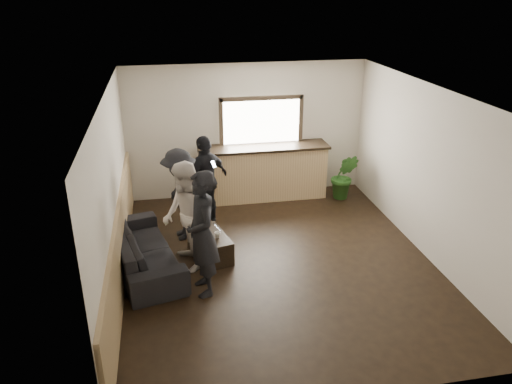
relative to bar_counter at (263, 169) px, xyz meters
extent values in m
cube|color=black|center=(-0.30, -2.70, -0.64)|extent=(5.00, 6.00, 0.01)
cube|color=silver|center=(-0.30, -2.70, 2.16)|extent=(5.00, 6.00, 0.01)
cube|color=beige|center=(-0.30, 0.30, 0.76)|extent=(5.00, 0.01, 2.80)
cube|color=beige|center=(-0.30, -5.70, 0.76)|extent=(5.00, 0.01, 2.80)
cube|color=beige|center=(-2.80, -2.70, 0.76)|extent=(0.01, 6.00, 2.80)
cube|color=beige|center=(2.20, -2.70, 0.76)|extent=(0.01, 6.00, 2.80)
cube|color=tan|center=(-2.77, -2.70, -0.09)|extent=(0.06, 5.90, 1.10)
cube|color=tan|center=(0.00, -0.02, -0.09)|extent=(2.60, 0.60, 1.10)
cube|color=black|center=(0.00, -0.02, 0.48)|extent=(2.70, 0.68, 0.05)
cube|color=white|center=(0.00, 0.26, 0.96)|extent=(1.60, 0.06, 0.90)
cube|color=#3F3326|center=(0.00, 0.23, 1.45)|extent=(1.72, 0.08, 0.08)
cube|color=#3F3326|center=(-0.84, 0.23, 0.96)|extent=(0.08, 0.08, 1.06)
cube|color=#3F3326|center=(0.84, 0.23, 0.96)|extent=(0.08, 0.08, 1.06)
imported|color=black|center=(-2.45, -2.45, -0.32)|extent=(1.37, 2.38, 0.65)
cube|color=black|center=(-1.38, -2.31, -0.44)|extent=(0.72, 1.02, 0.41)
imported|color=silver|center=(-1.47, -2.13, -0.18)|extent=(0.16, 0.16, 0.11)
imported|color=silver|center=(-1.26, -2.42, -0.19)|extent=(0.12, 0.12, 0.09)
imported|color=#2D6623|center=(1.66, -0.38, -0.14)|extent=(0.67, 0.61, 1.00)
imported|color=black|center=(-1.56, -3.29, 0.31)|extent=(0.56, 0.76, 1.90)
cube|color=black|center=(-1.34, -3.25, 0.38)|extent=(0.10, 0.09, 0.12)
cube|color=white|center=(-1.34, -3.26, 0.39)|extent=(0.09, 0.08, 0.11)
imported|color=silver|center=(-1.76, -2.56, 0.25)|extent=(0.82, 0.97, 1.78)
cube|color=black|center=(-1.54, -2.52, 0.32)|extent=(0.10, 0.09, 0.12)
cube|color=white|center=(-1.54, -2.53, 0.32)|extent=(0.09, 0.08, 0.11)
imported|color=black|center=(-1.80, -1.50, 0.19)|extent=(0.77, 1.15, 1.66)
cube|color=black|center=(-1.58, -1.47, 0.37)|extent=(0.10, 0.08, 0.12)
cube|color=white|center=(-1.58, -1.48, 0.37)|extent=(0.08, 0.07, 0.11)
imported|color=black|center=(-1.29, -0.97, 0.22)|extent=(1.06, 0.93, 1.72)
cube|color=black|center=(-1.16, -1.15, 0.59)|extent=(0.11, 0.12, 0.12)
cube|color=white|center=(-1.16, -1.15, 0.59)|extent=(0.10, 0.10, 0.11)
camera|label=1|loc=(-1.97, -9.66, 3.64)|focal=35.00mm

